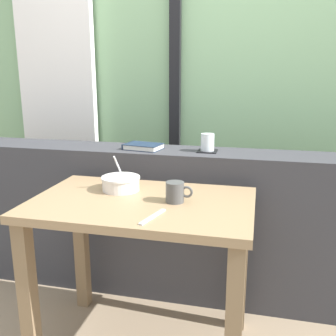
{
  "coord_description": "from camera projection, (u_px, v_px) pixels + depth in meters",
  "views": [
    {
      "loc": [
        0.43,
        -1.42,
        1.24
      ],
      "look_at": [
        -0.02,
        0.47,
        0.75
      ],
      "focal_mm": 41.26,
      "sensor_mm": 36.0,
      "label": 1
    }
  ],
  "objects": [
    {
      "name": "outdoor_backdrop",
      "position": [
        197.0,
        45.0,
        2.53
      ],
      "size": [
        4.8,
        0.08,
        2.8
      ],
      "primitive_type": "cube",
      "color": "#8EBC89",
      "rests_on": "ground"
    },
    {
      "name": "curtain_left_panel",
      "position": [
        56.0,
        69.0,
        2.69
      ],
      "size": [
        0.56,
        0.06,
        2.5
      ],
      "primitive_type": "cube",
      "color": "white",
      "rests_on": "ground"
    },
    {
      "name": "window_divider_post",
      "position": [
        175.0,
        61.0,
        2.52
      ],
      "size": [
        0.07,
        0.05,
        2.6
      ],
      "primitive_type": "cube",
      "color": "black",
      "rests_on": "ground"
    },
    {
      "name": "dark_console_ledge",
      "position": [
        175.0,
        223.0,
        2.15
      ],
      "size": [
        2.8,
        0.28,
        0.83
      ],
      "primitive_type": "cube",
      "color": "#38383D",
      "rests_on": "ground"
    },
    {
      "name": "breakfast_table",
      "position": [
        142.0,
        231.0,
        1.65
      ],
      "size": [
        0.93,
        0.59,
        0.71
      ],
      "color": "#826849",
      "rests_on": "ground"
    },
    {
      "name": "coaster_square",
      "position": [
        207.0,
        151.0,
        2.01
      ],
      "size": [
        0.1,
        0.1,
        0.0
      ],
      "primitive_type": "cube",
      "color": "black",
      "rests_on": "dark_console_ledge"
    },
    {
      "name": "juice_glass",
      "position": [
        207.0,
        143.0,
        2.0
      ],
      "size": [
        0.07,
        0.07,
        0.09
      ],
      "color": "white",
      "rests_on": "coaster_square"
    },
    {
      "name": "closed_book",
      "position": [
        143.0,
        146.0,
        2.07
      ],
      "size": [
        0.21,
        0.17,
        0.03
      ],
      "color": "#1E2D47",
      "rests_on": "dark_console_ledge"
    },
    {
      "name": "soup_bowl",
      "position": [
        121.0,
        183.0,
        1.74
      ],
      "size": [
        0.18,
        0.18,
        0.16
      ],
      "color": "silver",
      "rests_on": "breakfast_table"
    },
    {
      "name": "fork_utensil",
      "position": [
        153.0,
        217.0,
        1.42
      ],
      "size": [
        0.06,
        0.17,
        0.01
      ],
      "primitive_type": "cube",
      "rotation": [
        0.0,
        0.0,
        -0.27
      ],
      "color": "silver",
      "rests_on": "breakfast_table"
    },
    {
      "name": "ceramic_mug",
      "position": [
        175.0,
        192.0,
        1.58
      ],
      "size": [
        0.11,
        0.08,
        0.08
      ],
      "color": "#4C4C4C",
      "rests_on": "breakfast_table"
    }
  ]
}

